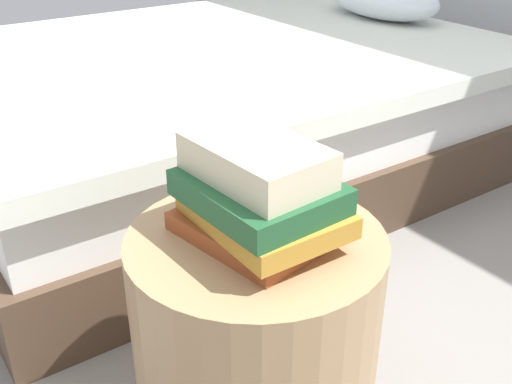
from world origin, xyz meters
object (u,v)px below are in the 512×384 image
at_px(bed, 224,105).
at_px(side_table, 256,339).
at_px(book_ochre, 265,213).
at_px(book_forest, 258,192).
at_px(book_cream, 256,160).
at_px(book_rust, 256,226).

bearing_deg(bed, side_table, -29.52).
height_order(book_ochre, book_forest, book_forest).
bearing_deg(side_table, book_cream, 166.78).
relative_size(bed, book_ochre, 7.80).
bearing_deg(book_rust, bed, 140.81).
distance_m(book_rust, book_cream, 0.13).
bearing_deg(book_rust, side_table, -47.55).
height_order(book_rust, book_forest, book_forest).
xyz_separation_m(bed, book_forest, (1.12, -0.66, 0.31)).
relative_size(side_table, book_ochre, 1.75).
bearing_deg(bed, book_forest, -29.44).
relative_size(bed, book_cream, 8.56).
bearing_deg(book_cream, side_table, -16.76).
distance_m(side_table, book_rust, 0.24).
relative_size(side_table, book_rust, 1.83).
bearing_deg(book_ochre, book_forest, -107.27).
bearing_deg(book_rust, book_cream, -51.37).
xyz_separation_m(book_rust, book_ochre, (0.02, 0.00, 0.04)).
xyz_separation_m(side_table, book_rust, (-0.01, 0.01, 0.24)).
bearing_deg(book_cream, book_rust, 133.74).
bearing_deg(book_rust, book_forest, -38.90).
xyz_separation_m(book_ochre, book_cream, (-0.01, -0.01, 0.09)).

